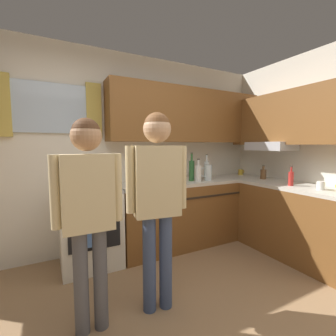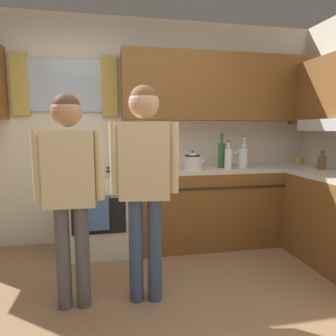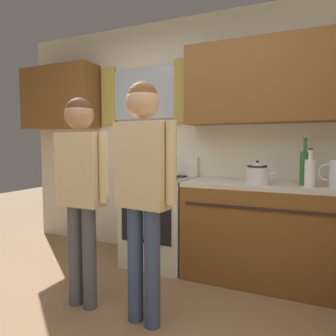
{
  "view_description": "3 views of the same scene",
  "coord_description": "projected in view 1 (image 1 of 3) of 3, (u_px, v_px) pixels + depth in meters",
  "views": [
    {
      "loc": [
        -0.75,
        -1.21,
        1.39
      ],
      "look_at": [
        0.27,
        0.74,
        1.18
      ],
      "focal_mm": 24.94,
      "sensor_mm": 36.0,
      "label": 1
    },
    {
      "loc": [
        -0.2,
        -1.68,
        1.33
      ],
      "look_at": [
        0.31,
        0.93,
        0.99
      ],
      "focal_mm": 31.49,
      "sensor_mm": 36.0,
      "label": 2
    },
    {
      "loc": [
        1.03,
        -1.32,
        1.24
      ],
      "look_at": [
        0.03,
        0.94,
        1.05
      ],
      "focal_mm": 32.93,
      "sensor_mm": 36.0,
      "label": 3
    }
  ],
  "objects": [
    {
      "name": "stovetop_kettle",
      "position": [
        172.0,
        176.0,
        2.98
      ],
      "size": [
        0.27,
        0.2,
        0.21
      ],
      "color": "silver",
      "rests_on": "kitchen_counter_run"
    },
    {
      "name": "mug_ceramic_white",
      "position": [
        321.0,
        186.0,
        2.59
      ],
      "size": [
        0.13,
        0.08,
        0.09
      ],
      "color": "white",
      "rests_on": "kitchen_counter_run"
    },
    {
      "name": "back_wall_unit",
      "position": [
        118.0,
        136.0,
        3.05
      ],
      "size": [
        4.6,
        0.42,
        2.6
      ],
      "color": "silver",
      "rests_on": "ground"
    },
    {
      "name": "bottle_milk_white",
      "position": [
        198.0,
        173.0,
        3.16
      ],
      "size": [
        0.08,
        0.08,
        0.31
      ],
      "color": "white",
      "rests_on": "kitchen_counter_run"
    },
    {
      "name": "bottle_sauce_red",
      "position": [
        291.0,
        178.0,
        2.85
      ],
      "size": [
        0.06,
        0.06,
        0.25
      ],
      "color": "red",
      "rests_on": "kitchen_counter_run"
    },
    {
      "name": "water_pitcher",
      "position": [
        208.0,
        173.0,
        3.28
      ],
      "size": [
        0.19,
        0.11,
        0.22
      ],
      "color": "silver",
      "rests_on": "kitchen_counter_run"
    },
    {
      "name": "stove_oven",
      "position": [
        90.0,
        225.0,
        2.71
      ],
      "size": [
        0.65,
        0.67,
        1.1
      ],
      "color": "silver",
      "rests_on": "ground"
    },
    {
      "name": "kitchen_counter_run",
      "position": [
        229.0,
        214.0,
        3.22
      ],
      "size": [
        2.29,
        1.96,
        0.9
      ],
      "color": "brown",
      "rests_on": "ground"
    },
    {
      "name": "bottle_tall_clear",
      "position": [
        207.0,
        169.0,
        3.41
      ],
      "size": [
        0.07,
        0.07,
        0.37
      ],
      "color": "silver",
      "rests_on": "kitchen_counter_run"
    },
    {
      "name": "mug_mustard_yellow",
      "position": [
        241.0,
        172.0,
        3.93
      ],
      "size": [
        0.12,
        0.08,
        0.09
      ],
      "color": "gold",
      "rests_on": "kitchen_counter_run"
    },
    {
      "name": "adult_left",
      "position": [
        88.0,
        201.0,
        1.67
      ],
      "size": [
        0.49,
        0.21,
        1.58
      ],
      "color": "#4C4C51",
      "rests_on": "ground"
    },
    {
      "name": "bottle_squat_brown",
      "position": [
        263.0,
        174.0,
        3.41
      ],
      "size": [
        0.08,
        0.08,
        0.21
      ],
      "color": "brown",
      "rests_on": "kitchen_counter_run"
    },
    {
      "name": "adult_in_plaid",
      "position": [
        157.0,
        188.0,
        1.9
      ],
      "size": [
        0.51,
        0.22,
        1.65
      ],
      "color": "#38476B",
      "rests_on": "ground"
    },
    {
      "name": "bottle_wine_green",
      "position": [
        192.0,
        170.0,
        3.24
      ],
      "size": [
        0.08,
        0.08,
        0.39
      ],
      "color": "#2D6633",
      "rests_on": "kitchen_counter_run"
    }
  ]
}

